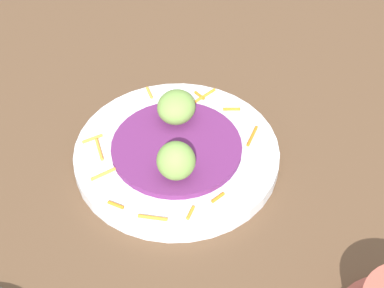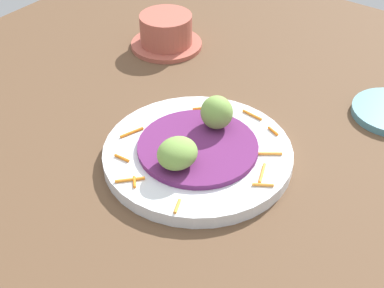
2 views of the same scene
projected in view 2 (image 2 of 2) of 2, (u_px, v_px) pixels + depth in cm
name	position (u px, v px, depth cm)	size (l,w,h in cm)	color
table_surface	(207.00, 139.00, 80.75)	(110.00, 110.00, 2.00)	brown
main_plate	(198.00, 154.00, 75.05)	(25.64, 25.64, 1.83)	silver
cabbage_bed	(198.00, 147.00, 74.24)	(16.26, 16.26, 0.79)	#60235B
carrot_garnish	(205.00, 152.00, 73.72)	(22.94, 22.21, 0.40)	orange
guac_scoop_left	(217.00, 112.00, 75.74)	(4.52, 4.42, 4.73)	#759E47
guac_scoop_center	(177.00, 153.00, 69.59)	(4.87, 5.43, 3.80)	#759E47
terracotta_bowl	(166.00, 33.00, 98.85)	(12.82, 12.82, 6.09)	#A85142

